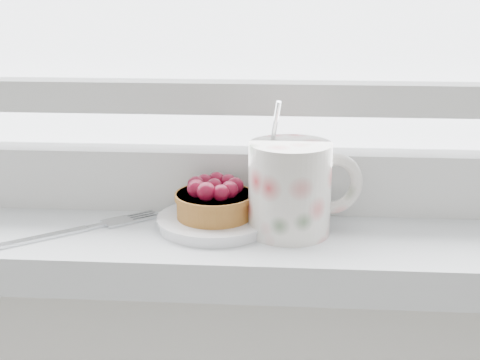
# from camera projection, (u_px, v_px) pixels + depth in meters

# --- Properties ---
(saucer) EXTENTS (0.12, 0.12, 0.01)m
(saucer) POSITION_uv_depth(u_px,v_px,m) (215.00, 222.00, 0.72)
(saucer) COLOR white
(saucer) RESTS_ON windowsill
(raspberry_tart) EXTENTS (0.08, 0.08, 0.04)m
(raspberry_tart) POSITION_uv_depth(u_px,v_px,m) (214.00, 199.00, 0.71)
(raspberry_tart) COLOR brown
(raspberry_tart) RESTS_ON saucer
(floral_mug) EXTENTS (0.13, 0.11, 0.14)m
(floral_mug) POSITION_uv_depth(u_px,v_px,m) (293.00, 186.00, 0.69)
(floral_mug) COLOR silver
(floral_mug) RESTS_ON windowsill
(fork) EXTENTS (0.17, 0.14, 0.00)m
(fork) POSITION_uv_depth(u_px,v_px,m) (72.00, 231.00, 0.70)
(fork) COLOR silver
(fork) RESTS_ON windowsill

